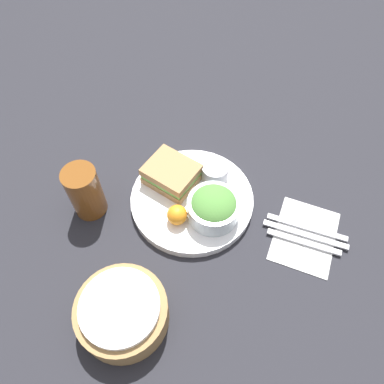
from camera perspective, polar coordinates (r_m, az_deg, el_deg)
The scene contains 12 objects.
ground_plane at distance 0.83m, azimuth -0.00°, elevation -1.56°, with size 4.00×4.00×0.00m, color #232328.
plate at distance 0.82m, azimuth -0.00°, elevation -1.18°, with size 0.27×0.27×0.02m, color white.
sandwich at distance 0.82m, azimuth -3.14°, elevation 2.75°, with size 0.12×0.11×0.05m.
salad_bowl at distance 0.77m, azimuth 3.28°, elevation -2.31°, with size 0.11×0.11×0.06m.
dressing_cup at distance 0.83m, azimuth 3.50°, elevation 3.05°, with size 0.06×0.06×0.04m, color #99999E.
orange_wedge at distance 0.77m, azimuth -2.29°, elevation -3.49°, with size 0.04×0.04×0.04m, color orange.
drink_glass at distance 0.80m, azimuth -15.97°, elevation 0.04°, with size 0.07×0.07×0.12m, color brown.
bread_basket at distance 0.71m, azimuth -10.57°, elevation -17.57°, with size 0.16×0.16×0.07m.
napkin at distance 0.82m, azimuth 16.81°, elevation -6.39°, with size 0.12×0.16×0.00m, color white.
fork at distance 0.83m, azimuth 17.09°, elevation -5.19°, with size 0.17×0.01×0.01m, color #B2B2B7.
knife at distance 0.82m, azimuth 16.88°, elevation -6.24°, with size 0.18×0.01×0.01m, color #B2B2B7.
spoon at distance 0.81m, azimuth 16.66°, elevation -7.32°, with size 0.15×0.01×0.01m, color #B2B2B7.
Camera 1 is at (-0.16, 0.41, 0.70)m, focal length 35.00 mm.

